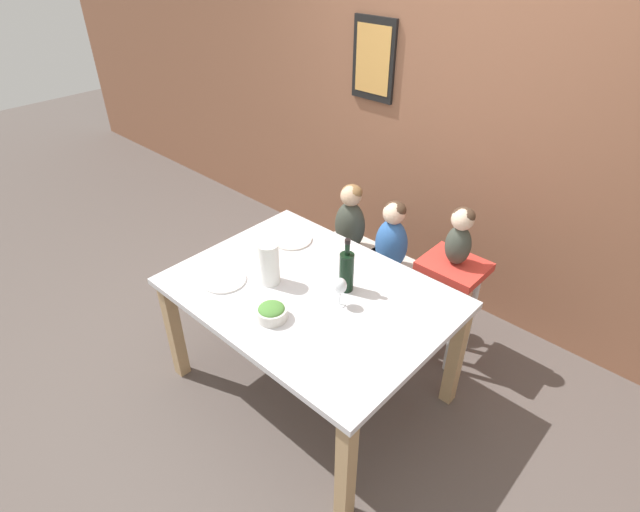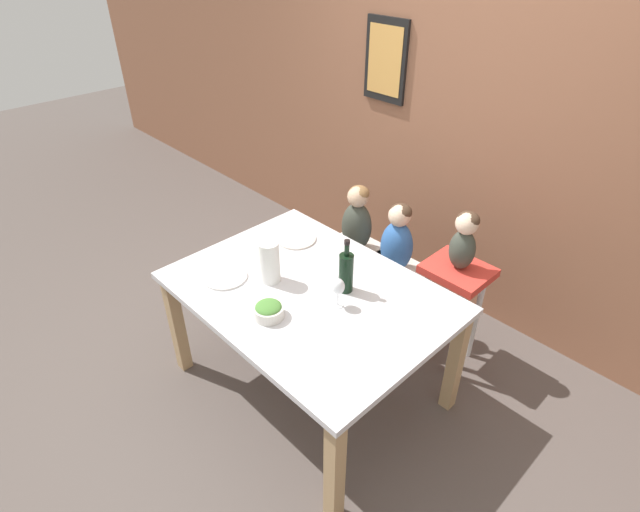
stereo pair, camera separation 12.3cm
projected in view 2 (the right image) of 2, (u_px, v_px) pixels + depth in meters
The scene contains 15 objects.
ground_plane at pixel (311, 384), 3.05m from camera, with size 14.00×14.00×0.00m, color #564C47.
wall_back at pixel (471, 115), 3.09m from camera, with size 10.00×0.09×2.70m.
dining_table at pixel (309, 303), 2.69m from camera, with size 1.45×1.06×0.73m.
chair_far_left at pixel (355, 257), 3.52m from camera, with size 0.43×0.37×0.45m.
chair_far_center at pixel (393, 278), 3.31m from camera, with size 0.43×0.37×0.45m.
chair_right_highchair at pixel (455, 289), 2.95m from camera, with size 0.36×0.31×0.70m.
person_child_left at pixel (357, 219), 3.35m from camera, with size 0.22×0.19×0.47m.
person_child_center at pixel (397, 239), 3.14m from camera, with size 0.22×0.19×0.47m.
person_baby_right at pixel (464, 238), 2.76m from camera, with size 0.15×0.13×0.36m.
wine_bottle at pixel (346, 272), 2.58m from camera, with size 0.08×0.08×0.31m.
paper_towel_roll at pixel (270, 262), 2.65m from camera, with size 0.11×0.11×0.24m.
wine_glass_near at pixel (338, 287), 2.47m from camera, with size 0.07×0.07×0.16m.
salad_bowl_large at pixel (269, 310), 2.44m from camera, with size 0.15×0.15×0.08m.
dinner_plate_front_left at pixel (225, 277), 2.73m from camera, with size 0.24×0.24×0.01m.
dinner_plate_back_left at pixel (296, 239), 3.05m from camera, with size 0.24×0.24×0.01m.
Camera 2 is at (1.54, -1.41, 2.36)m, focal length 28.00 mm.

